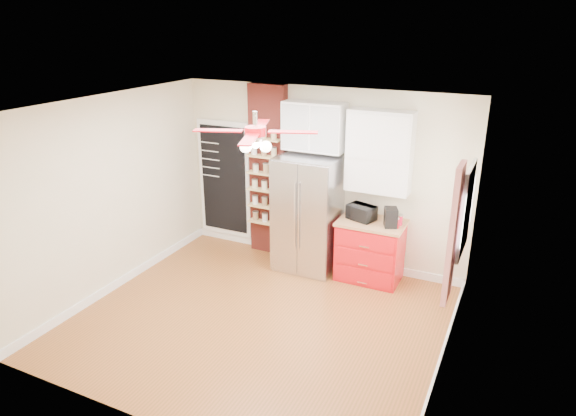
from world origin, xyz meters
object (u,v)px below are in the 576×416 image
at_px(fridge, 308,214).
at_px(ceiling_fan, 255,132).
at_px(toaster_oven, 361,212).
at_px(canister_left, 396,223).
at_px(red_cabinet, 370,250).
at_px(coffee_maker, 391,217).
at_px(pantry_jar_oats, 256,168).

xyz_separation_m(fridge, ceiling_fan, (0.05, -1.63, 1.55)).
height_order(ceiling_fan, toaster_oven, ceiling_fan).
bearing_deg(fridge, ceiling_fan, -88.24).
xyz_separation_m(toaster_oven, canister_left, (0.52, -0.10, -0.04)).
height_order(red_cabinet, toaster_oven, toaster_oven).
relative_size(fridge, toaster_oven, 4.53).
bearing_deg(coffee_maker, canister_left, -37.73).
relative_size(coffee_maker, pantry_jar_oats, 2.31).
distance_m(red_cabinet, ceiling_fan, 2.75).
bearing_deg(pantry_jar_oats, red_cabinet, -2.25).
bearing_deg(red_cabinet, canister_left, -13.81).
distance_m(fridge, ceiling_fan, 2.25).
distance_m(red_cabinet, canister_left, 0.63).
bearing_deg(toaster_oven, red_cabinet, 13.94).
xyz_separation_m(fridge, coffee_maker, (1.25, -0.02, 0.16)).
xyz_separation_m(toaster_oven, coffee_maker, (0.45, -0.08, 0.03)).
relative_size(red_cabinet, coffee_maker, 3.50).
bearing_deg(toaster_oven, coffee_maker, 7.43).
height_order(red_cabinet, ceiling_fan, ceiling_fan).
distance_m(red_cabinet, toaster_oven, 0.58).
xyz_separation_m(ceiling_fan, coffee_maker, (1.20, 1.61, -1.39)).
xyz_separation_m(fridge, red_cabinet, (0.97, 0.05, -0.42)).
bearing_deg(ceiling_fan, red_cabinet, 61.29).
relative_size(canister_left, pantry_jar_oats, 1.16).
relative_size(fridge, canister_left, 12.93).
xyz_separation_m(fridge, pantry_jar_oats, (-0.94, 0.12, 0.56)).
bearing_deg(coffee_maker, fridge, 156.43).
xyz_separation_m(ceiling_fan, canister_left, (1.28, 1.59, -1.46)).
bearing_deg(canister_left, ceiling_fan, -128.76).
bearing_deg(coffee_maker, red_cabinet, 143.73).
distance_m(coffee_maker, canister_left, 0.10).
relative_size(red_cabinet, toaster_oven, 2.44).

